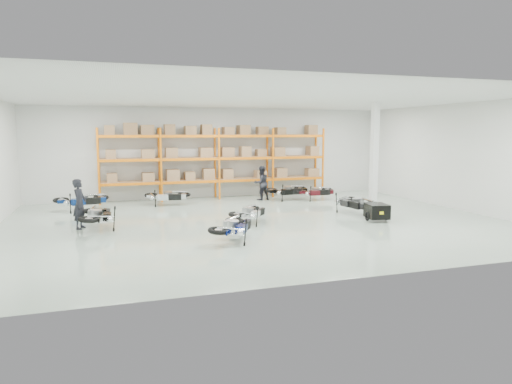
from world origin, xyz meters
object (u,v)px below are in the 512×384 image
object	(u,v)px
moto_silver_left	(250,209)
moto_back_d	(316,189)
moto_back_a	(82,197)
person_back	(261,183)
person_left	(80,204)
moto_blue_centre	(234,223)
moto_back_b	(167,193)
moto_back_c	(288,188)
moto_touring_right	(355,200)
trailer	(377,211)
moto_black_far_left	(98,212)

from	to	relation	value
moto_silver_left	moto_back_d	world-z (taller)	moto_back_d
moto_back_a	person_back	bearing A→B (deg)	-96.36
moto_silver_left	person_left	world-z (taller)	person_left
moto_blue_centre	moto_silver_left	distance (m)	2.72
moto_back_d	person_left	distance (m)	11.18
moto_back_b	person_back	distance (m)	4.60
moto_back_c	moto_touring_right	bearing A→B (deg)	-169.13
moto_silver_left	moto_back_a	size ratio (longest dim) A/B	0.89
moto_back_a	moto_back_d	distance (m)	10.69
moto_silver_left	person_back	world-z (taller)	person_back
trailer	moto_back_d	bearing A→B (deg)	99.41
trailer	moto_blue_centre	bearing A→B (deg)	-155.31
moto_back_b	person_back	xyz separation A→B (m)	(4.58, 0.29, 0.29)
moto_back_b	moto_back_c	xyz separation A→B (m)	(5.83, -0.08, 0.04)
moto_blue_centre	person_left	bearing A→B (deg)	-3.23
moto_touring_right	trailer	world-z (taller)	moto_touring_right
moto_touring_right	moto_back_c	size ratio (longest dim) A/B	0.99
moto_silver_left	trailer	xyz separation A→B (m)	(4.63, -0.97, -0.15)
moto_silver_left	moto_back_b	world-z (taller)	moto_back_b
moto_blue_centre	trailer	size ratio (longest dim) A/B	1.18
moto_touring_right	person_left	distance (m)	10.42
moto_black_far_left	person_left	bearing A→B (deg)	-21.31
moto_black_far_left	moto_touring_right	distance (m)	9.83
moto_touring_right	person_back	distance (m)	5.38
moto_black_far_left	person_left	size ratio (longest dim) A/B	1.14
moto_back_b	person_left	world-z (taller)	person_left
moto_back_b	moto_back_a	bearing A→B (deg)	107.20
moto_back_c	person_back	xyz separation A→B (m)	(-1.25, 0.36, 0.25)
moto_black_far_left	moto_back_a	size ratio (longest dim) A/B	1.02
moto_black_far_left	moto_back_d	size ratio (longest dim) A/B	1.12
trailer	moto_back_b	world-z (taller)	moto_back_b
moto_touring_right	person_left	world-z (taller)	person_left
trailer	person_left	size ratio (longest dim) A/B	0.91
trailer	moto_back_c	bearing A→B (deg)	111.43
trailer	person_left	world-z (taller)	person_left
moto_back_c	moto_black_far_left	bearing A→B (deg)	113.52
moto_blue_centre	moto_touring_right	world-z (taller)	moto_touring_right
moto_silver_left	moto_back_c	bearing A→B (deg)	-83.46
person_left	moto_back_d	bearing A→B (deg)	-53.00
moto_silver_left	moto_back_a	bearing A→B (deg)	2.20
moto_black_far_left	moto_back_c	world-z (taller)	moto_black_far_left
moto_blue_centre	trailer	world-z (taller)	moto_blue_centre
moto_blue_centre	moto_back_d	world-z (taller)	moto_blue_centre
moto_back_c	person_back	world-z (taller)	person_back
trailer	moto_back_c	distance (m)	6.17
trailer	moto_back_c	world-z (taller)	moto_back_c
moto_black_far_left	trailer	bearing A→B (deg)	173.11
person_back	moto_back_a	bearing A→B (deg)	-8.10
trailer	moto_back_b	bearing A→B (deg)	149.49
moto_back_d	moto_silver_left	bearing A→B (deg)	135.52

